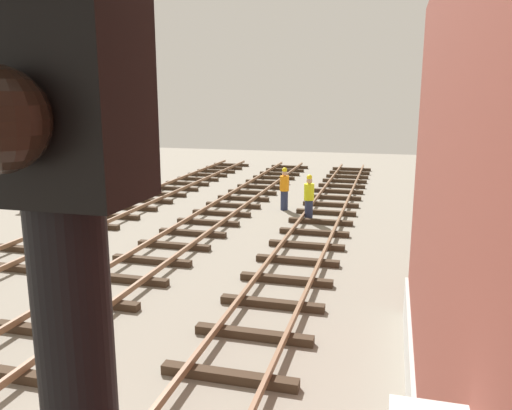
% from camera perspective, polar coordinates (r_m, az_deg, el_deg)
% --- Properties ---
extents(control_hut, '(3.00, 3.80, 2.76)m').
position_cam_1_polar(control_hut, '(26.56, -20.01, 3.73)').
color(control_hut, silver).
rests_on(control_hut, ground).
extents(parked_car_silver, '(4.20, 2.04, 1.76)m').
position_cam_1_polar(parked_car_silver, '(35.47, -17.27, 5.06)').
color(parked_car_silver, '#B7B7BC').
rests_on(parked_car_silver, ground).
extents(utility_pole_far, '(1.80, 0.24, 9.13)m').
position_cam_1_polar(utility_pole_far, '(31.93, -14.08, 11.47)').
color(utility_pole_far, brown).
rests_on(utility_pole_far, ground).
extents(track_worker_foreground, '(0.40, 0.40, 1.87)m').
position_cam_1_polar(track_worker_foreground, '(22.34, 3.16, 1.79)').
color(track_worker_foreground, '#262D4C').
rests_on(track_worker_foreground, ground).
extents(track_worker_distant, '(0.40, 0.40, 1.87)m').
position_cam_1_polar(track_worker_distant, '(20.46, 5.89, 0.77)').
color(track_worker_distant, '#262D4C').
rests_on(track_worker_distant, ground).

